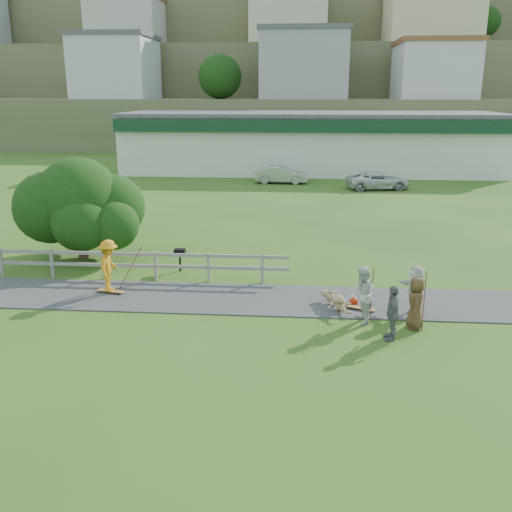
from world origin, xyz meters
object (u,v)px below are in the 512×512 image
object	(u,v)px
skater_fallen	(336,300)
bbq	(180,260)
spectator_b	(392,313)
spectator_c	(416,303)
spectator_a	(362,296)
skater_rider	(109,269)
car_silver	(281,175)
tree	(81,220)
car_white	(378,181)
spectator_d	(415,290)

from	to	relation	value
skater_fallen	bbq	distance (m)	6.93
spectator_b	spectator_c	bearing A→B (deg)	136.10
spectator_c	bbq	bearing A→B (deg)	-113.28
spectator_a	bbq	xyz separation A→B (m)	(-6.61, 4.75, -0.44)
skater_rider	spectator_a	size ratio (longest dim) A/B	1.04
spectator_a	car_silver	bearing A→B (deg)	177.86
spectator_a	tree	size ratio (longest dim) A/B	0.31
skater_fallen	spectator_b	distance (m)	2.72
skater_rider	car_white	world-z (taller)	skater_rider
skater_rider	spectator_c	bearing A→B (deg)	-104.34
spectator_c	spectator_a	bearing A→B (deg)	-90.91
spectator_a	car_white	world-z (taller)	spectator_a
skater_fallen	car_white	size ratio (longest dim) A/B	0.37
spectator_a	bbq	world-z (taller)	spectator_a
skater_fallen	bbq	size ratio (longest dim) A/B	1.85
skater_fallen	bbq	bearing A→B (deg)	123.35
spectator_c	spectator_d	bearing A→B (deg)	179.89
skater_rider	tree	world-z (taller)	tree
spectator_c	tree	size ratio (longest dim) A/B	0.28
skater_rider	car_silver	bearing A→B (deg)	-12.94
bbq	tree	bearing A→B (deg)	162.89
spectator_b	spectator_c	distance (m)	1.20
spectator_b	tree	xyz separation A→B (m)	(-11.85, 7.41, 0.82)
car_silver	spectator_c	bearing A→B (deg)	-167.77
spectator_d	skater_rider	bearing A→B (deg)	-108.29
spectator_c	spectator_d	distance (m)	1.12
spectator_c	car_silver	world-z (taller)	spectator_c
car_white	spectator_c	bearing A→B (deg)	165.30
spectator_b	bbq	bearing A→B (deg)	-129.62
spectator_b	car_white	distance (m)	26.64
skater_rider	spectator_c	distance (m)	10.28
spectator_a	spectator_d	world-z (taller)	spectator_a
spectator_a	skater_fallen	bearing A→B (deg)	-157.30
skater_rider	tree	xyz separation A→B (m)	(-2.63, 4.33, 0.71)
tree	bbq	distance (m)	4.91
skater_rider	spectator_a	world-z (taller)	skater_rider
spectator_d	bbq	xyz separation A→B (m)	(-8.32, 3.89, -0.36)
skater_rider	skater_fallen	distance (m)	7.85
skater_fallen	spectator_c	bearing A→B (deg)	-56.32
spectator_d	car_silver	distance (m)	27.23
spectator_a	spectator_b	distance (m)	1.35
skater_rider	bbq	distance (m)	3.40
car_silver	car_white	bearing A→B (deg)	-105.43
spectator_d	spectator_a	bearing A→B (deg)	-75.56
bbq	skater_rider	bearing A→B (deg)	-122.22
skater_rider	car_silver	world-z (taller)	skater_rider
spectator_a	spectator_d	distance (m)	1.92
skater_fallen	spectator_b	xyz separation A→B (m)	(1.44, -2.25, 0.51)
skater_fallen	spectator_b	size ratio (longest dim) A/B	1.02
car_silver	tree	world-z (taller)	tree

